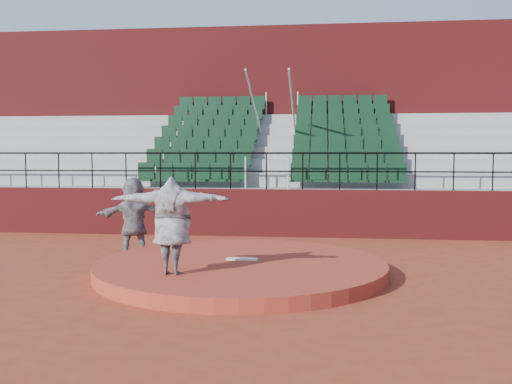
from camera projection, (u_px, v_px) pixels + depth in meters
ground at (241, 274)px, 10.85m from camera, size 90.00×90.00×0.00m
pitchers_mound at (241, 268)px, 10.85m from camera, size 5.50×5.50×0.25m
pitching_rubber at (242, 259)px, 10.98m from camera, size 0.60×0.15×0.03m
boundary_wall at (266, 213)px, 15.76m from camera, size 24.00×0.30×1.30m
wall_railing at (266, 163)px, 15.67m from camera, size 24.04×0.05×1.03m
seating_deck at (277, 178)px, 19.32m from camera, size 24.00×5.97×4.63m
press_box_facade at (284, 122)px, 23.09m from camera, size 24.00×3.00×7.10m
pitcher at (172, 225)px, 9.66m from camera, size 2.06×0.63×1.66m
fielder at (134, 217)px, 12.69m from camera, size 1.72×1.05×1.77m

